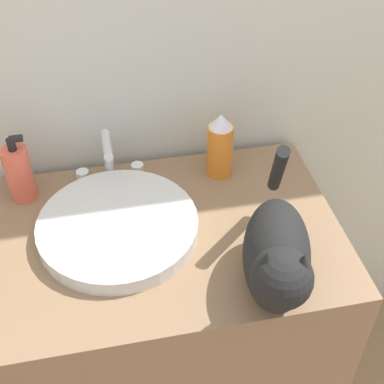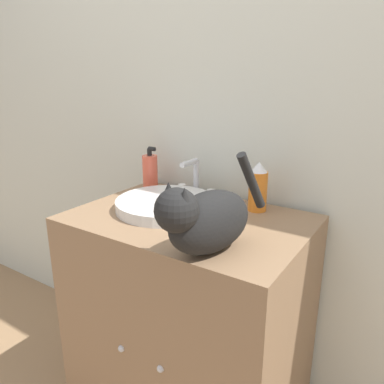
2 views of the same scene
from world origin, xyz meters
TOP-DOWN VIEW (x-y plane):
  - wall_back at (0.00, 0.60)m, footprint 6.00×0.05m
  - vanity_cabinet at (0.00, 0.28)m, footprint 0.81×0.57m
  - sink_basin at (-0.11, 0.30)m, footprint 0.37×0.37m
  - faucet at (-0.11, 0.49)m, footprint 0.17×0.12m
  - cat at (0.19, 0.07)m, footprint 0.21×0.40m
  - soap_bottle at (-0.33, 0.47)m, footprint 0.06×0.06m
  - spray_bottle at (0.17, 0.47)m, footprint 0.07×0.07m

SIDE VIEW (x-z plane):
  - vanity_cabinet at x=0.00m, z-range 0.00..0.87m
  - sink_basin at x=-0.11m, z-range 0.87..0.91m
  - faucet at x=-0.11m, z-range 0.86..1.01m
  - soap_bottle at x=-0.33m, z-range 0.85..1.04m
  - spray_bottle at x=0.17m, z-range 0.87..1.04m
  - cat at x=0.19m, z-range 0.84..1.10m
  - wall_back at x=0.00m, z-range 0.00..2.50m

